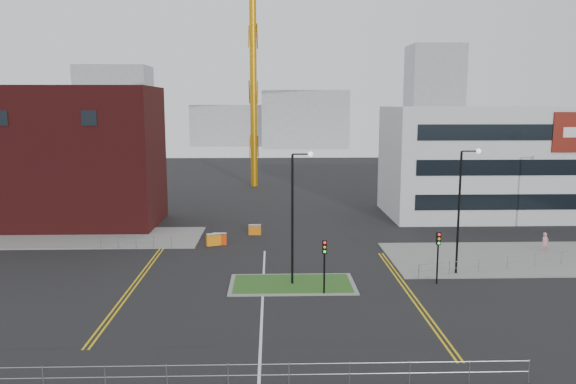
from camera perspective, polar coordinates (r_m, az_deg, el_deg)
name	(u,v)px	position (r m, az deg, el deg)	size (l,w,h in m)	color
ground	(261,332)	(31.52, -2.75, -14.02)	(200.00, 200.00, 0.00)	black
pavement_left	(48,238)	(56.37, -23.16, -4.32)	(28.00, 8.00, 0.12)	slate
pavement_right	(538,258)	(49.58, 24.07, -6.13)	(24.00, 10.00, 0.12)	slate
island_kerb	(292,284)	(39.02, 0.44, -9.35)	(8.60, 4.60, 0.08)	slate
grass_island	(292,284)	(39.02, 0.44, -9.33)	(8.00, 4.00, 0.12)	#264C19
brick_building	(37,159)	(61.94, -24.11, 3.13)	(24.20, 10.07, 14.24)	#4D1313
office_block	(501,161)	(66.37, 20.84, 2.93)	(25.00, 12.20, 12.00)	silver
tower_crane	(292,16)	(86.65, 0.39, 17.48)	(51.27, 15.40, 36.33)	#C8840B
streetlamp_island	(296,207)	(37.69, 0.78, -1.57)	(1.46, 0.36, 9.18)	black
streetlamp_right_near	(462,201)	(41.90, 17.29, -0.91)	(1.46, 0.36, 9.18)	black
traffic_light_island	(324,256)	(36.49, 3.72, -6.53)	(0.28, 0.33, 3.65)	black
traffic_light_right	(438,247)	(39.92, 15.01, -5.47)	(0.28, 0.33, 3.65)	black
railing_front	(259,370)	(25.75, -3.01, -17.62)	(24.05, 0.05, 1.10)	gray
railing_left	(136,241)	(49.79, -15.18, -4.78)	(6.05, 0.05, 1.10)	gray
railing_right	(535,258)	(46.59, 23.79, -6.14)	(19.05, 5.05, 1.10)	gray
centre_line	(262,318)	(33.37, -2.69, -12.67)	(0.15, 30.00, 0.01)	silver
yellow_left_a	(138,277)	(42.02, -15.00, -8.37)	(0.12, 24.00, 0.01)	gold
yellow_left_b	(142,277)	(41.96, -14.60, -8.38)	(0.12, 24.00, 0.01)	gold
yellow_right_a	(408,293)	(38.17, 12.06, -10.04)	(0.12, 20.00, 0.01)	gold
yellow_right_b	(412,293)	(38.24, 12.50, -10.02)	(0.12, 20.00, 0.01)	gold
skyline_a	(116,109)	(154.46, -17.12, 8.08)	(18.00, 12.00, 22.00)	gray
skyline_b	(305,119)	(159.36, 1.69, 7.40)	(24.00, 12.00, 16.00)	gray
skyline_c	(434,98)	(160.30, 14.57, 9.28)	(14.00, 12.00, 28.00)	gray
skyline_d	(242,125)	(169.36, -4.65, 6.79)	(30.00, 12.00, 12.00)	gray
pedestrian	(545,243)	(51.45, 24.65, -4.72)	(0.63, 0.41, 1.73)	pink
barrier_left	(214,239)	(49.73, -7.57, -4.77)	(1.32, 0.83, 1.05)	orange
barrier_mid	(220,238)	(49.96, -6.97, -4.70)	(1.24, 0.44, 1.04)	#E43E0C
barrier_right	(255,229)	(53.35, -3.39, -3.81)	(1.17, 0.39, 0.98)	orange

